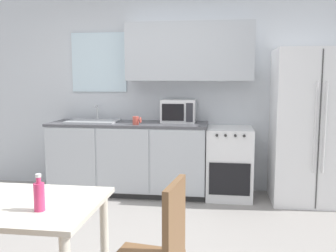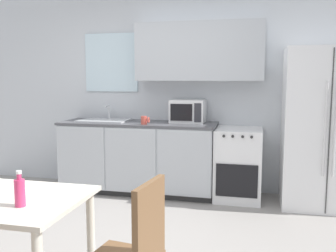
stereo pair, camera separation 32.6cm
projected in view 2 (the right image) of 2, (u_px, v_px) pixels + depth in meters
The scene contains 11 objects.
ground_plane at pixel (105, 250), 3.29m from camera, with size 12.00×12.00×0.00m, color gray.
wall_back at pixel (167, 83), 5.04m from camera, with size 12.00×0.38×2.70m.
kitchen_counter at pixel (138, 157), 4.93m from camera, with size 2.03×0.66×0.93m.
oven_range at pixel (238, 164), 4.65m from camera, with size 0.56×0.63×0.89m.
refrigerator at pixel (324, 128), 4.32m from camera, with size 0.92×0.74×1.85m.
kitchen_sink at pixel (104, 120), 4.99m from camera, with size 0.65×0.45×0.20m.
microwave at pixel (188, 111), 4.81m from camera, with size 0.43×0.37×0.29m.
coffee_mug at pixel (145, 120), 4.63m from camera, with size 0.11×0.08×0.10m.
dining_table at pixel (0, 216), 2.35m from camera, with size 1.05×0.75×0.77m.
dining_chair_side at pixel (136, 247), 2.14m from camera, with size 0.45×0.45×0.93m.
drink_bottle at pixel (20, 192), 2.15m from camera, with size 0.06×0.06×0.21m.
Camera 2 is at (1.26, -2.92, 1.50)m, focal length 40.00 mm.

